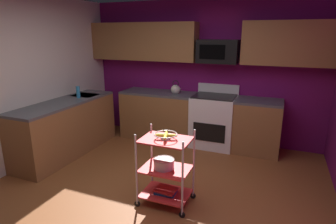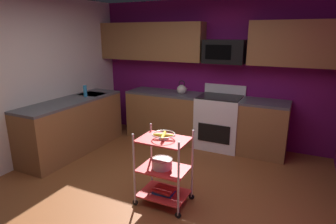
{
  "view_description": "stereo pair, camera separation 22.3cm",
  "coord_description": "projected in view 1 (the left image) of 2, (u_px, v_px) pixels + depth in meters",
  "views": [
    {
      "loc": [
        1.4,
        -2.73,
        2.0
      ],
      "look_at": [
        0.11,
        0.42,
        1.05
      ],
      "focal_mm": 30.08,
      "sensor_mm": 36.0,
      "label": 1
    },
    {
      "loc": [
        1.6,
        -2.64,
        2.0
      ],
      "look_at": [
        0.11,
        0.42,
        1.05
      ],
      "focal_mm": 30.08,
      "sensor_mm": 36.0,
      "label": 2
    }
  ],
  "objects": [
    {
      "name": "wall_left",
      "position": [
        2.0,
        85.0,
        3.94
      ],
      "size": [
        0.06,
        4.8,
        2.6
      ],
      "primitive_type": "cube",
      "color": "silver",
      "rests_on": "ground"
    },
    {
      "name": "oven_range",
      "position": [
        214.0,
        120.0,
        5.11
      ],
      "size": [
        0.76,
        0.65,
        1.1
      ],
      "color": "white",
      "rests_on": "ground"
    },
    {
      "name": "mixing_bowl_large",
      "position": [
        164.0,
        163.0,
        3.33
      ],
      "size": [
        0.25,
        0.25,
        0.11
      ],
      "color": "silver",
      "rests_on": "rolling_cart"
    },
    {
      "name": "upper_cabinets",
      "position": [
        197.0,
        42.0,
        5.0
      ],
      "size": [
        4.4,
        0.33,
        0.7
      ],
      "color": "brown"
    },
    {
      "name": "dish_soap_bottle",
      "position": [
        78.0,
        92.0,
        4.88
      ],
      "size": [
        0.06,
        0.06,
        0.2
      ],
      "primitive_type": "cylinder",
      "color": "#2D8CBF",
      "rests_on": "counter_run"
    },
    {
      "name": "book_stack",
      "position": [
        166.0,
        191.0,
        3.42
      ],
      "size": [
        0.26,
        0.21,
        0.06
      ],
      "color": "#1E4C8C",
      "rests_on": "rolling_cart"
    },
    {
      "name": "microwave",
      "position": [
        218.0,
        51.0,
        4.87
      ],
      "size": [
        0.7,
        0.39,
        0.4
      ],
      "color": "black"
    },
    {
      "name": "counter_run",
      "position": [
        146.0,
        122.0,
        5.05
      ],
      "size": [
        3.67,
        2.58,
        0.92
      ],
      "color": "brown",
      "rests_on": "ground"
    },
    {
      "name": "kettle",
      "position": [
        176.0,
        89.0,
        5.24
      ],
      "size": [
        0.21,
        0.18,
        0.26
      ],
      "color": "beige",
      "rests_on": "counter_run"
    },
    {
      "name": "fruit_bowl",
      "position": [
        166.0,
        135.0,
        3.22
      ],
      "size": [
        0.27,
        0.27,
        0.07
      ],
      "color": "silver",
      "rests_on": "rolling_cart"
    },
    {
      "name": "wall_back",
      "position": [
        203.0,
        72.0,
        5.3
      ],
      "size": [
        4.52,
        0.06,
        2.6
      ],
      "primitive_type": "cube",
      "color": "#6B1156",
      "rests_on": "ground"
    },
    {
      "name": "floor",
      "position": [
        147.0,
        202.0,
        3.49
      ],
      "size": [
        4.4,
        4.8,
        0.04
      ],
      "primitive_type": "cube",
      "color": "brown",
      "rests_on": "ground"
    },
    {
      "name": "rolling_cart",
      "position": [
        166.0,
        169.0,
        3.34
      ],
      "size": [
        0.64,
        0.44,
        0.91
      ],
      "color": "silver",
      "rests_on": "ground"
    }
  ]
}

